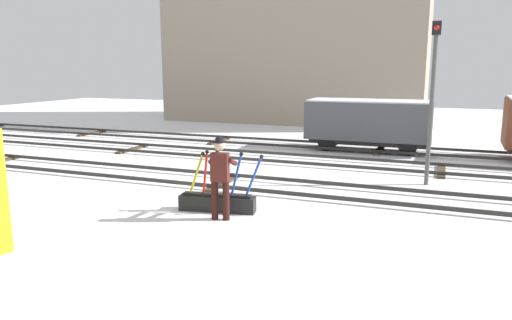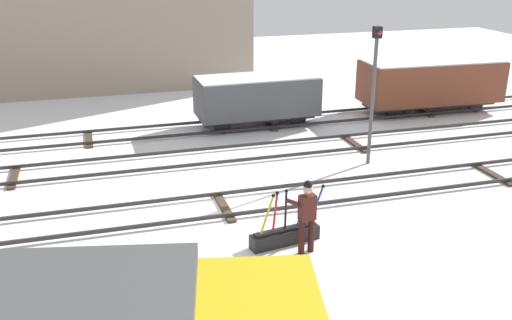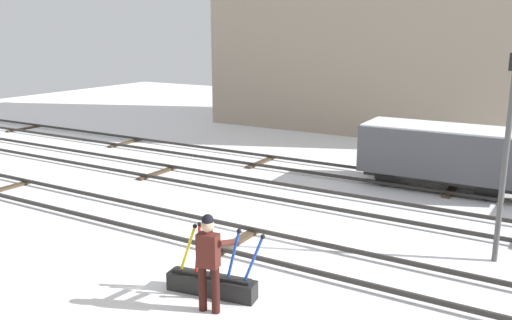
% 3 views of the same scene
% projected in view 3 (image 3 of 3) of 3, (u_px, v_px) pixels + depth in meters
% --- Properties ---
extents(ground_plane, '(60.00, 60.00, 0.00)m').
position_uv_depth(ground_plane, '(236.00, 243.00, 13.02)').
color(ground_plane, white).
extents(track_main_line, '(44.00, 1.94, 0.18)m').
position_uv_depth(track_main_line, '(236.00, 239.00, 12.99)').
color(track_main_line, '#2D2B28').
rests_on(track_main_line, ground_plane).
extents(track_siding_near, '(44.00, 1.94, 0.18)m').
position_uv_depth(track_siding_near, '(308.00, 196.00, 16.30)').
color(track_siding_near, '#2D2B28').
rests_on(track_siding_near, ground_plane).
extents(track_siding_far, '(44.00, 1.94, 0.18)m').
position_uv_depth(track_siding_far, '(348.00, 173.00, 19.02)').
color(track_siding_far, '#2D2B28').
rests_on(track_siding_far, ground_plane).
extents(switch_lever_frame, '(2.00, 0.65, 1.45)m').
position_uv_depth(switch_lever_frame, '(212.00, 282.00, 10.47)').
color(switch_lever_frame, black).
rests_on(switch_lever_frame, ground_plane).
extents(rail_worker, '(0.62, 0.76, 1.86)m').
position_uv_depth(rail_worker, '(209.00, 256.00, 9.67)').
color(rail_worker, '#351511').
rests_on(rail_worker, ground_plane).
extents(signal_post, '(0.24, 0.32, 4.54)m').
position_uv_depth(signal_post, '(507.00, 141.00, 11.40)').
color(signal_post, '#4C4C4C').
rests_on(signal_post, ground_plane).
extents(freight_car_back_track, '(4.83, 2.04, 2.03)m').
position_uv_depth(freight_car_back_track, '(440.00, 152.00, 17.24)').
color(freight_car_back_track, '#2D2B28').
rests_on(freight_car_back_track, ground_plane).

